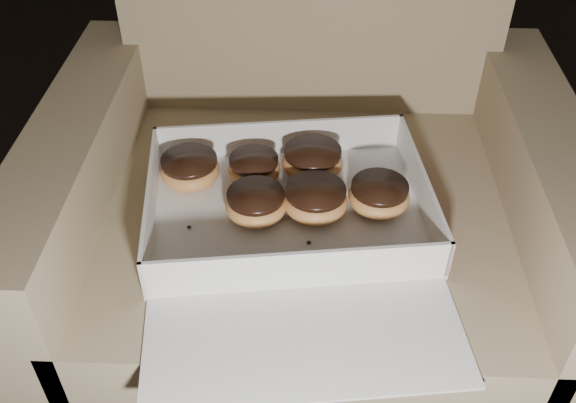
{
  "coord_description": "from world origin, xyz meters",
  "views": [
    {
      "loc": [
        -0.36,
        -0.7,
        1.12
      ],
      "look_at": [
        -0.4,
        0.08,
        0.44
      ],
      "focal_mm": 40.0,
      "sensor_mm": 36.0,
      "label": 1
    }
  ],
  "objects": [
    {
      "name": "crumb_b",
      "position": [
        -0.36,
        0.01,
        0.42
      ],
      "size": [
        0.01,
        0.01,
        0.0
      ],
      "primitive_type": "ellipsoid",
      "color": "black",
      "rests_on": "bakery_box"
    },
    {
      "name": "donut_b",
      "position": [
        -0.46,
        0.16,
        0.45
      ],
      "size": [
        0.09,
        0.09,
        0.04
      ],
      "color": "#D5934A",
      "rests_on": "bakery_box"
    },
    {
      "name": "crumb_d",
      "position": [
        -0.26,
        -0.01,
        0.42
      ],
      "size": [
        0.01,
        0.01,
        0.0
      ],
      "primitive_type": "ellipsoid",
      "color": "black",
      "rests_on": "bakery_box"
    },
    {
      "name": "donut_e",
      "position": [
        -0.56,
        0.15,
        0.45
      ],
      "size": [
        0.1,
        0.1,
        0.05
      ],
      "color": "#D5934A",
      "rests_on": "bakery_box"
    },
    {
      "name": "crumb_a",
      "position": [
        -0.55,
        0.04,
        0.42
      ],
      "size": [
        0.01,
        0.01,
        0.0
      ],
      "primitive_type": "ellipsoid",
      "color": "black",
      "rests_on": "bakery_box"
    },
    {
      "name": "donut_c",
      "position": [
        -0.36,
        0.18,
        0.45
      ],
      "size": [
        0.11,
        0.11,
        0.05
      ],
      "color": "#D5934A",
      "rests_on": "bakery_box"
    },
    {
      "name": "crumb_c",
      "position": [
        -0.48,
        -0.07,
        0.42
      ],
      "size": [
        0.01,
        0.01,
        0.0
      ],
      "primitive_type": "ellipsoid",
      "color": "black",
      "rests_on": "bakery_box"
    },
    {
      "name": "donut_d",
      "position": [
        -0.45,
        0.07,
        0.45
      ],
      "size": [
        0.1,
        0.1,
        0.05
      ],
      "color": "#D5934A",
      "rests_on": "bakery_box"
    },
    {
      "name": "donut_f",
      "position": [
        -0.35,
        0.08,
        0.45
      ],
      "size": [
        0.1,
        0.1,
        0.05
      ],
      "color": "#D5934A",
      "rests_on": "bakery_box"
    },
    {
      "name": "donut_a",
      "position": [
        -0.25,
        0.1,
        0.45
      ],
      "size": [
        0.1,
        0.1,
        0.05
      ],
      "color": "#D5934A",
      "rests_on": "bakery_box"
    },
    {
      "name": "bakery_box",
      "position": [
        -0.39,
        0.04,
        0.43
      ],
      "size": [
        0.5,
        0.57,
        0.07
      ],
      "rotation": [
        0.0,
        0.0,
        0.13
      ],
      "color": "white",
      "rests_on": "armchair"
    },
    {
      "name": "armchair",
      "position": [
        -0.36,
        0.19,
        0.29
      ],
      "size": [
        0.89,
        0.75,
        0.93
      ],
      "color": "#93815E",
      "rests_on": "floor"
    },
    {
      "name": "crumb_e",
      "position": [
        -0.57,
        -0.05,
        0.42
      ],
      "size": [
        0.01,
        0.01,
        0.0
      ],
      "primitive_type": "ellipsoid",
      "color": "black",
      "rests_on": "bakery_box"
    }
  ]
}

